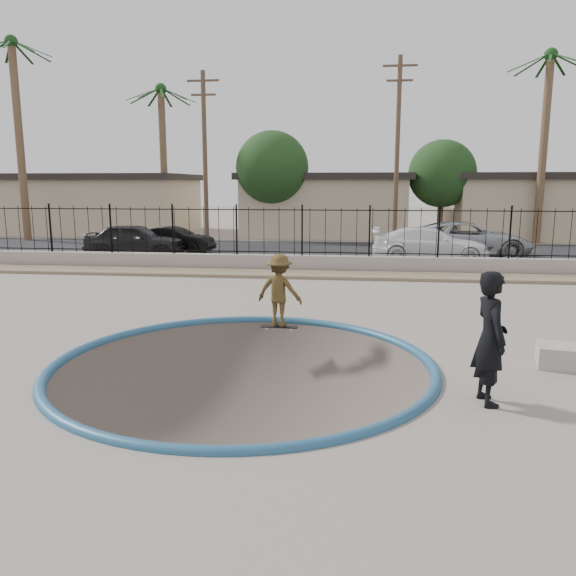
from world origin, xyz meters
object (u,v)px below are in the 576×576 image
at_px(car_a, 135,240).
at_px(car_b, 175,240).
at_px(skater, 279,294).
at_px(skateboard, 280,327).
at_px(car_c, 430,244).
at_px(car_d, 466,239).
at_px(videographer, 490,338).

bearing_deg(car_a, car_b, -41.86).
bearing_deg(car_a, skater, -148.34).
xyz_separation_m(skateboard, car_c, (4.82, 11.98, 0.68)).
height_order(car_a, car_b, car_a).
height_order(car_a, car_d, car_d).
relative_size(car_a, car_d, 0.77).
bearing_deg(skateboard, car_b, 119.25).
bearing_deg(car_b, videographer, -145.43).
bearing_deg(car_b, car_d, -86.65).
relative_size(skater, car_a, 0.37).
bearing_deg(car_c, car_b, 86.74).
height_order(skater, car_d, skater).
relative_size(skateboard, car_b, 0.23).
xyz_separation_m(skateboard, car_a, (-8.11, 11.80, 0.72)).
xyz_separation_m(car_a, car_c, (12.93, 0.18, -0.04)).
bearing_deg(skateboard, car_c, 70.37).
xyz_separation_m(skater, videographer, (3.68, -3.92, 0.20)).
distance_m(skateboard, videographer, 5.46).
distance_m(skater, videographer, 5.38).
bearing_deg(skater, skateboard, 104.25).
distance_m(videographer, car_c, 15.94).
relative_size(skater, car_d, 0.28).
relative_size(skateboard, car_c, 0.17).
bearing_deg(car_c, car_d, -47.32).
relative_size(skater, skateboard, 1.93).
height_order(skateboard, videographer, videographer).
xyz_separation_m(skater, skateboard, (0.00, -0.00, -0.75)).
bearing_deg(skater, car_c, -97.66).
bearing_deg(skateboard, car_d, 66.14).
distance_m(car_a, car_b, 2.06).
height_order(skateboard, car_a, car_a).
bearing_deg(videographer, car_a, 27.65).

